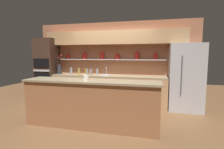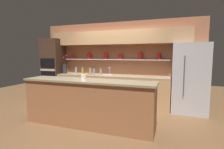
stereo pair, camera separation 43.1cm
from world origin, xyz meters
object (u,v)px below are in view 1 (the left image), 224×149
sink_fixture (106,75)px  bottle_spirit_2 (79,72)px  oven_tower (47,70)px  bottle_spirit_1 (87,72)px  bottle_spirit_4 (97,72)px  bottle_oil_6 (86,71)px  flower_vase (60,69)px  bottle_spirit_3 (71,71)px  refrigerator (186,77)px  bottle_sauce_0 (79,72)px  bottle_spirit_5 (91,72)px  coffee_mug (86,77)px

sink_fixture → bottle_spirit_2: bearing=-167.0°
oven_tower → bottle_spirit_1: oven_tower is taller
bottle_spirit_4 → bottle_oil_6: bearing=-172.3°
oven_tower → bottle_oil_6: 1.38m
flower_vase → bottle_spirit_1: flower_vase is taller
sink_fixture → bottle_spirit_2: 0.85m
bottle_spirit_1 → bottle_spirit_4: size_ratio=1.03×
bottle_oil_6 → bottle_spirit_3: bearing=175.7°
refrigerator → flower_vase: bearing=179.7°
sink_fixture → bottle_spirit_4: bearing=163.1°
refrigerator → oven_tower: 4.42m
oven_tower → bottle_spirit_1: 1.49m
bottle_sauce_0 → bottle_spirit_4: bottle_spirit_4 is taller
bottle_spirit_5 → bottle_oil_6: bottle_oil_6 is taller
bottle_oil_6 → coffee_mug: (0.72, -1.72, 0.05)m
bottle_spirit_4 → bottle_oil_6: (-0.38, -0.05, 0.00)m
bottle_spirit_4 → bottle_spirit_5: size_ratio=0.97×
bottle_spirit_3 → sink_fixture: bearing=-3.8°
bottle_spirit_4 → coffee_mug: 1.80m
coffee_mug → bottle_oil_6: bearing=112.8°
oven_tower → bottle_sauce_0: (1.13, 0.09, -0.06)m
oven_tower → flower_vase: bearing=-1.9°
bottle_spirit_2 → bottle_spirit_4: bottle_spirit_2 is taller
coffee_mug → flower_vase: bearing=134.6°
sink_fixture → bottle_oil_6: bearing=176.5°
oven_tower → bottle_spirit_3: size_ratio=8.05×
flower_vase → bottle_sauce_0: 0.66m
bottle_spirit_1 → bottle_spirit_3: 0.66m
bottle_spirit_4 → coffee_mug: size_ratio=2.17×
bottle_spirit_3 → bottle_spirit_4: 0.92m
bottle_spirit_5 → flower_vase: bearing=173.8°
bottle_sauce_0 → bottle_spirit_3: 0.28m
bottle_spirit_5 → bottle_spirit_2: bearing=-174.9°
flower_vase → refrigerator: bearing=-0.3°
flower_vase → bottle_sauce_0: size_ratio=3.66×
refrigerator → oven_tower: bearing=179.5°
bottle_sauce_0 → bottle_oil_6: bearing=-8.2°
bottle_spirit_2 → bottle_spirit_3: bottle_spirit_2 is taller
oven_tower → bottle_sauce_0: 1.13m
refrigerator → oven_tower: size_ratio=0.89×
bottle_oil_6 → refrigerator: bearing=-1.7°
oven_tower → bottle_spirit_5: oven_tower is taller
bottle_sauce_0 → bottle_spirit_5: bearing=-24.5°
bottle_spirit_3 → bottle_spirit_5: (0.79, -0.24, -0.00)m
bottle_sauce_0 → flower_vase: bearing=-170.7°
bottle_spirit_4 → flower_vase: bearing=-174.6°
bottle_spirit_1 → bottle_spirit_3: size_ratio=0.94×
flower_vase → bottle_spirit_3: 0.39m
flower_vase → bottle_spirit_2: 0.79m
flower_vase → bottle_spirit_4: size_ratio=2.68×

